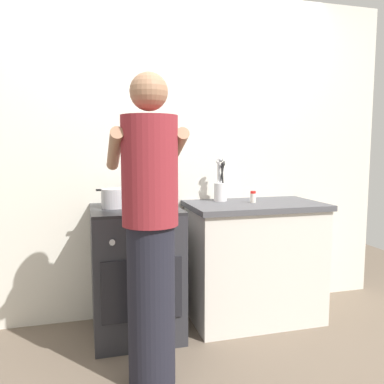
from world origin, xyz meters
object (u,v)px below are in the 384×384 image
Objects in this scene: pot at (114,198)px; spice_bottle at (253,197)px; utensil_crock at (220,187)px; mixing_bowl at (156,201)px; person at (150,232)px; stove_range at (136,271)px.

pot reaches higher than spice_bottle.
pot is 0.83m from utensil_crock.
pot is 1.03m from spice_bottle.
utensil_crock is 3.83× the size of spice_bottle.
utensil_crock reaches higher than mixing_bowl.
pot is 0.29m from mixing_bowl.
mixing_bowl is 0.17× the size of person.
mixing_bowl is (0.14, -0.04, 0.50)m from stove_range.
pot is 0.68m from person.
mixing_bowl is at bearing 76.82° from person.
person reaches higher than utensil_crock.
pot is 0.14× the size of person.
spice_bottle is at bearing -36.89° from utensil_crock.
stove_range is 0.75m from person.
utensil_crock is at bearing 21.04° from mixing_bowl.
person reaches higher than stove_range.
pot is at bearing 178.97° from spice_bottle.
person is (-0.68, -0.79, -0.15)m from utensil_crock.
pot is at bearing -170.62° from utensil_crock.
utensil_crock is (0.54, 0.21, 0.06)m from mixing_bowl.
mixing_bowl is at bearing -175.84° from spice_bottle.
stove_range is 0.53× the size of person.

